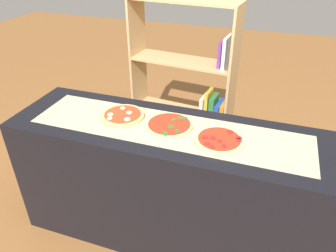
{
  "coord_description": "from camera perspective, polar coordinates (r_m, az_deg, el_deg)",
  "views": [
    {
      "loc": [
        0.54,
        -1.56,
        1.93
      ],
      "look_at": [
        0.0,
        0.0,
        0.92
      ],
      "focal_mm": 34.16,
      "sensor_mm": 36.0,
      "label": 1
    }
  ],
  "objects": [
    {
      "name": "bookshelf",
      "position": [
        2.85,
        4.49,
        5.25
      ],
      "size": [
        0.92,
        0.37,
        1.49
      ],
      "color": "tan",
      "rests_on": "ground_plane"
    },
    {
      "name": "parchment_paper",
      "position": [
        1.95,
        -0.0,
        -0.48
      ],
      "size": [
        1.71,
        0.4,
        0.0
      ],
      "primitive_type": "cube",
      "color": "tan",
      "rests_on": "counter"
    },
    {
      "name": "ground_plane",
      "position": [
        2.54,
        -0.0,
        -17.94
      ],
      "size": [
        12.0,
        12.0,
        0.0
      ],
      "primitive_type": "plane",
      "color": "brown"
    },
    {
      "name": "pizza_spinach_1",
      "position": [
        1.96,
        0.24,
        0.17
      ],
      "size": [
        0.29,
        0.29,
        0.03
      ],
      "color": "#E5C17F",
      "rests_on": "parchment_paper"
    },
    {
      "name": "pizza_mozzarella_0",
      "position": [
        2.08,
        -8.08,
        1.87
      ],
      "size": [
        0.28,
        0.28,
        0.03
      ],
      "color": "#DBB26B",
      "rests_on": "parchment_paper"
    },
    {
      "name": "counter",
      "position": [
        2.22,
        -0.0,
        -10.38
      ],
      "size": [
        2.02,
        0.6,
        0.9
      ],
      "primitive_type": "cube",
      "color": "black",
      "rests_on": "ground_plane"
    },
    {
      "name": "pizza_pepperoni_2",
      "position": [
        1.85,
        9.11,
        -2.48
      ],
      "size": [
        0.29,
        0.29,
        0.03
      ],
      "color": "#E5C17F",
      "rests_on": "parchment_paper"
    }
  ]
}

